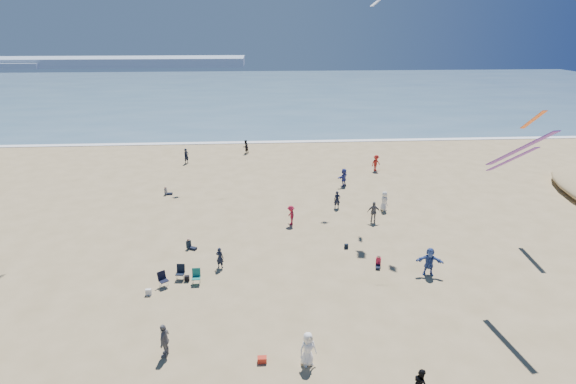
{
  "coord_description": "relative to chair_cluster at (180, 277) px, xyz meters",
  "views": [
    {
      "loc": [
        0.42,
        -16.18,
        15.56
      ],
      "look_at": [
        2.0,
        8.0,
        6.45
      ],
      "focal_mm": 28.0,
      "sensor_mm": 36.0,
      "label": 1
    }
  ],
  "objects": [
    {
      "name": "chair_cluster",
      "position": [
        0.0,
        0.0,
        0.0
      ],
      "size": [
        2.72,
        1.55,
        1.0
      ],
      "color": "black",
      "rests_on": "ground"
    },
    {
      "name": "headland_far",
      "position": [
        -55.18,
        161.02,
        1.1
      ],
      "size": [
        110.0,
        20.0,
        3.2
      ],
      "primitive_type": "cube",
      "color": "#7A8EA8",
      "rests_on": "ground"
    },
    {
      "name": "standing_flyers",
      "position": [
        10.58,
        8.56,
        0.38
      ],
      "size": [
        22.73,
        43.4,
        1.91
      ],
      "color": "black",
      "rests_on": "ground"
    },
    {
      "name": "cooler",
      "position": [
        5.13,
        -7.47,
        -0.35
      ],
      "size": [
        0.45,
        0.3,
        0.3
      ],
      "primitive_type": "cube",
      "color": "red",
      "rests_on": "ground"
    },
    {
      "name": "seated_group",
      "position": [
        5.93,
        -1.74,
        -0.08
      ],
      "size": [
        17.91,
        34.17,
        0.84
      ],
      "color": "white",
      "rests_on": "ground"
    },
    {
      "name": "ocean",
      "position": [
        4.82,
        86.02,
        -0.47
      ],
      "size": [
        220.0,
        100.0,
        0.06
      ],
      "primitive_type": "cube",
      "color": "#476B84",
      "rests_on": "ground"
    },
    {
      "name": "white_tote",
      "position": [
        -1.74,
        -1.18,
        -0.3
      ],
      "size": [
        0.35,
        0.2,
        0.4
      ],
      "primitive_type": "cube",
      "color": "silver",
      "rests_on": "ground"
    },
    {
      "name": "navy_bag",
      "position": [
        11.46,
        4.06,
        -0.33
      ],
      "size": [
        0.28,
        0.18,
        0.34
      ],
      "primitive_type": "cube",
      "color": "black",
      "rests_on": "ground"
    },
    {
      "name": "kites_aloft",
      "position": [
        13.9,
        4.31,
        14.28
      ],
      "size": [
        42.08,
        35.24,
        25.59
      ],
      "color": "purple",
      "rests_on": "ground"
    },
    {
      "name": "surf_line",
      "position": [
        4.82,
        36.02,
        -0.46
      ],
      "size": [
        220.0,
        1.2,
        0.08
      ],
      "primitive_type": "cube",
      "color": "white",
      "rests_on": "ground"
    },
    {
      "name": "black_backpack",
      "position": [
        0.37,
        0.26,
        -0.31
      ],
      "size": [
        0.3,
        0.22,
        0.38
      ],
      "primitive_type": "cube",
      "color": "black",
      "rests_on": "ground"
    }
  ]
}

